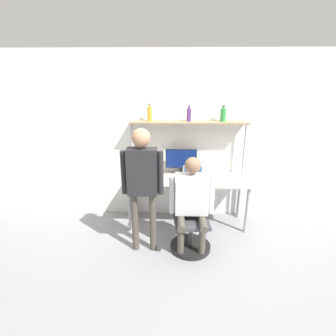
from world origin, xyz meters
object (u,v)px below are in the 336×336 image
(bottle_purple, at_px, (189,115))
(bottle_amber, at_px, (150,114))
(person_standing, at_px, (142,176))
(bottle_green, at_px, (223,115))
(person_seated, at_px, (192,198))
(monitor, at_px, (181,160))
(office_chair, at_px, (190,230))
(laptop, at_px, (193,177))
(cell_phone, at_px, (212,182))

(bottle_purple, bearing_deg, bottle_amber, -180.00)
(person_standing, distance_m, bottle_amber, 1.14)
(bottle_green, bearing_deg, person_seated, -118.68)
(bottle_purple, relative_size, bottle_green, 0.99)
(monitor, xyz_separation_m, person_standing, (-0.51, -0.91, 0.07))
(monitor, distance_m, bottle_purple, 0.74)
(office_chair, bearing_deg, bottle_purple, 91.19)
(person_standing, relative_size, bottle_purple, 7.15)
(bottle_amber, relative_size, bottle_purple, 1.10)
(person_standing, distance_m, bottle_purple, 1.29)
(bottle_purple, xyz_separation_m, bottle_green, (0.52, -0.00, 0.00))
(laptop, bearing_deg, office_chair, -95.33)
(cell_phone, relative_size, bottle_green, 0.62)
(laptop, height_order, person_seated, person_seated)
(person_standing, relative_size, bottle_amber, 6.51)
(monitor, distance_m, bottle_amber, 0.89)
(monitor, xyz_separation_m, cell_phone, (0.46, -0.30, -0.24))
(person_seated, bearing_deg, monitor, 98.29)
(person_seated, distance_m, person_standing, 0.71)
(bottle_purple, bearing_deg, bottle_green, -0.00)
(cell_phone, relative_size, person_seated, 0.11)
(bottle_amber, bearing_deg, bottle_purple, 0.00)
(laptop, relative_size, bottle_purple, 1.27)
(laptop, xyz_separation_m, person_standing, (-0.69, -0.66, 0.25))
(cell_phone, height_order, bottle_purple, bottle_purple)
(cell_phone, relative_size, person_standing, 0.09)
(person_seated, height_order, bottle_green, bottle_green)
(office_chair, relative_size, person_seated, 0.68)
(person_standing, relative_size, bottle_green, 7.08)
(cell_phone, xyz_separation_m, bottle_green, (0.16, 0.31, 0.97))
(laptop, distance_m, office_chair, 0.82)
(cell_phone, bearing_deg, person_seated, -119.62)
(laptop, bearing_deg, bottle_amber, 158.46)
(person_standing, bearing_deg, bottle_purple, 56.17)
(person_standing, bearing_deg, bottle_amber, 88.83)
(bottle_amber, bearing_deg, cell_phone, -18.11)
(monitor, relative_size, office_chair, 0.55)
(monitor, bearing_deg, person_seated, -81.71)
(bottle_green, bearing_deg, laptop, -149.05)
(laptop, relative_size, cell_phone, 2.03)
(laptop, distance_m, cell_phone, 0.29)
(laptop, height_order, office_chair, laptop)
(laptop, bearing_deg, person_seated, -94.54)
(person_seated, xyz_separation_m, bottle_green, (0.49, 0.90, 0.96))
(person_standing, bearing_deg, person_seated, 1.91)
(cell_phone, relative_size, bottle_amber, 0.57)
(office_chair, distance_m, bottle_purple, 1.70)
(bottle_purple, height_order, bottle_green, bottle_green)
(bottle_amber, xyz_separation_m, bottle_green, (1.12, 0.00, -0.01))
(cell_phone, height_order, person_standing, person_standing)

